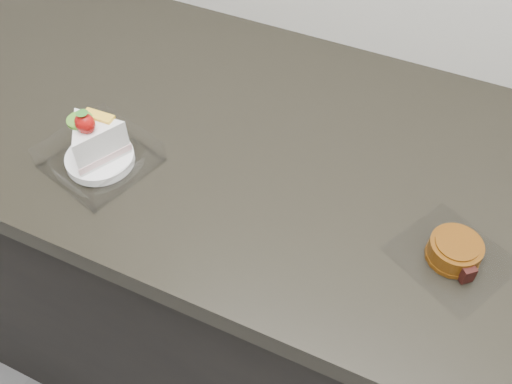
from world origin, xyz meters
The scene contains 3 objects.
counter centered at (0.00, 1.69, 0.45)m, with size 2.04×0.64×0.90m.
cake_tray centered at (-0.41, 1.53, 0.93)m, with size 0.18×0.18×0.12m.
mooncake_wrap centered at (0.14, 1.58, 0.91)m, with size 0.19×0.19×0.03m.
Camera 1 is at (0.08, 1.06, 1.55)m, focal length 40.00 mm.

